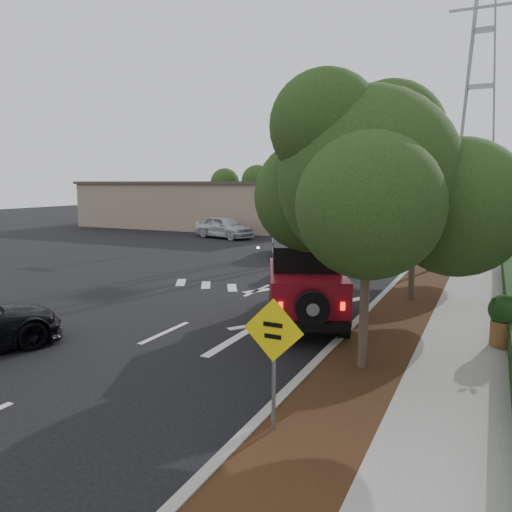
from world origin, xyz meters
The scene contains 17 objects.
ground centered at (0.00, 0.00, 0.00)m, with size 120.00×120.00×0.00m, color black.
curb centered at (4.60, 12.00, 0.07)m, with size 0.20×70.00×0.15m, color #9E9B93.
planting_strip centered at (5.60, 12.00, 0.06)m, with size 1.80×70.00×0.12m, color black.
sidewalk centered at (7.50, 12.00, 0.06)m, with size 2.00×70.00×0.12m, color gray.
commercial_building centered at (-16.00, 30.00, 2.00)m, with size 22.00×12.00×4.00m, color gray.
transmission_tower centered at (6.00, 48.00, 0.00)m, with size 7.00×4.00×28.00m, color slate, non-canonical shape.
street_tree_near centered at (5.60, -0.50, 0.00)m, with size 3.80×3.80×5.92m, color black, non-canonical shape.
street_tree_mid centered at (5.60, 6.50, 0.00)m, with size 3.20×3.20×5.32m, color black, non-canonical shape.
street_tree_far centered at (5.60, 13.00, 0.00)m, with size 3.40×3.40×5.62m, color black, non-canonical shape.
light_pole_a centered at (-6.50, 26.00, 0.00)m, with size 2.00×0.22×9.00m, color slate, non-canonical shape.
light_pole_b centered at (-7.50, 38.00, 0.00)m, with size 2.00×0.22×9.00m, color slate, non-canonical shape.
red_jeep centered at (3.11, 2.67, 1.20)m, with size 3.58×4.81×2.35m.
silver_suv_ahead centered at (0.95, 10.85, 0.82)m, with size 2.72×5.90×1.64m, color #A3A4AA.
silver_sedan_oncoming centered at (-2.51, 15.12, 0.75)m, with size 1.58×4.52×1.49m, color #929398.
parked_suv centered at (-9.91, 21.27, 0.84)m, with size 1.98×4.92×1.68m, color #B9BCC2.
speed_hump_sign centered at (4.95, -3.92, 1.52)m, with size 1.03×0.09×2.20m.
terracotta_planter centered at (8.40, 2.36, 0.91)m, with size 0.78×0.78×1.35m.
Camera 1 is at (7.97, -10.93, 4.12)m, focal length 35.00 mm.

